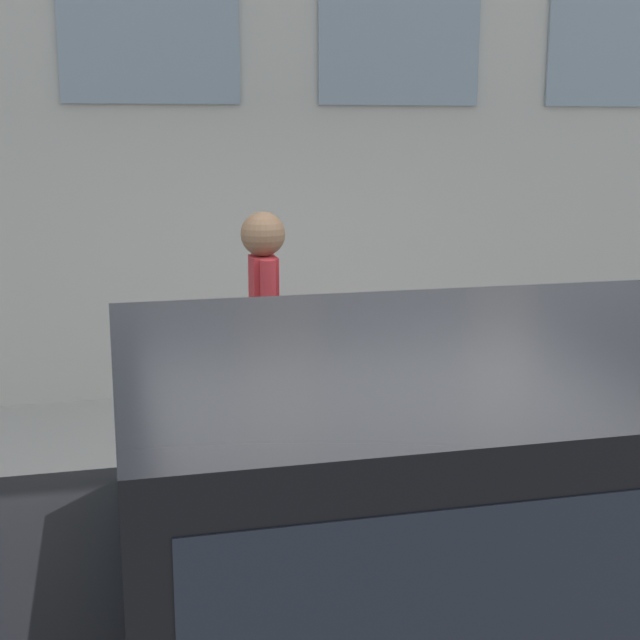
# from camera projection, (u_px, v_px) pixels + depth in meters

# --- Properties ---
(ground_plane) EXTENTS (80.00, 80.00, 0.00)m
(ground_plane) POSITION_uv_depth(u_px,v_px,m) (396.00, 579.00, 4.72)
(ground_plane) COLOR #514F4C
(sidewalk) EXTENTS (3.12, 60.00, 0.16)m
(sidewalk) POSITION_uv_depth(u_px,v_px,m) (326.00, 460.00, 6.18)
(sidewalk) COLOR #B2ADA3
(sidewalk) RESTS_ON ground_plane
(fire_hydrant) EXTENTS (0.28, 0.40, 0.66)m
(fire_hydrant) POSITION_uv_depth(u_px,v_px,m) (379.00, 452.00, 5.18)
(fire_hydrant) COLOR red
(fire_hydrant) RESTS_ON sidewalk
(person) EXTENTS (0.41, 0.27, 1.69)m
(person) POSITION_uv_depth(u_px,v_px,m) (264.00, 322.00, 5.46)
(person) COLOR navy
(person) RESTS_ON sidewalk
(parked_car_black_near) EXTENTS (2.06, 5.11, 1.68)m
(parked_car_black_near) POSITION_uv_depth(u_px,v_px,m) (495.00, 558.00, 3.00)
(parked_car_black_near) COLOR black
(parked_car_black_near) RESTS_ON ground_plane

